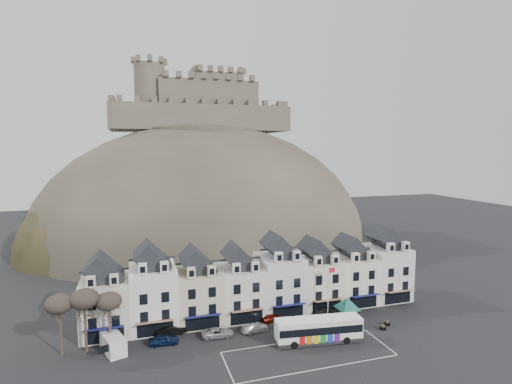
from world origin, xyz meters
The scene contains 21 objects.
ground centered at (0.00, 0.00, 0.00)m, with size 300.00×300.00×0.00m, color black.
coach_bay_markings centered at (2.00, 1.25, 0.00)m, with size 22.00×7.50×0.01m, color silver.
townhouse_terrace centered at (0.15, 15.97, 5.30)m, with size 54.40×9.35×11.80m.
castle_hill centered at (1.25, 68.95, 0.11)m, with size 100.00×76.00×68.00m.
castle centered at (0.51, 75.93, 40.19)m, with size 50.20×22.20×22.00m.
tree_left_far centered at (-29.00, 10.50, 6.90)m, with size 3.61×3.61×8.24m.
tree_left_mid centered at (-26.00, 10.50, 7.24)m, with size 3.78×3.78×8.64m.
tree_left_near centered at (-23.00, 10.50, 6.55)m, with size 3.43×3.43×7.84m.
bus centered at (4.71, 3.87, 1.89)m, with size 12.38×4.30×3.42m.
bus_shelter centered at (11.69, 8.12, 3.09)m, with size 6.28×6.28×3.99m.
red_buoy centered at (10.00, 7.48, 0.95)m, with size 1.51×1.51×1.87m.
flagpole centered at (9.33, 9.81, 4.96)m, with size 1.25×0.25×8.69m.
white_van centered at (-22.62, 9.50, 1.14)m, with size 3.70×5.43×2.28m.
planter_west centered at (17.00, 5.45, 0.43)m, with size 0.99×0.75×0.89m.
planter_east centered at (15.54, 4.38, 0.43)m, with size 1.00×0.76×0.90m.
car_navy centered at (-16.02, 9.50, 0.69)m, with size 1.63×4.05×1.38m, color #0C193E.
car_black centered at (-14.80, 12.00, 0.74)m, with size 1.57×4.49×1.48m, color black.
car_silver centered at (-8.48, 9.50, 0.63)m, with size 2.10×4.49×1.27m, color #A6A9AE.
car_white centered at (-2.85, 9.50, 0.61)m, with size 1.72×4.22×1.23m, color silver.
car_maroon centered at (0.80, 12.00, 0.66)m, with size 1.56×3.87×1.32m, color #560E04.
car_charcoal centered at (9.95, 10.79, 0.72)m, with size 1.53×4.39×1.45m, color black.
Camera 1 is at (-19.45, -44.37, 26.97)m, focal length 28.00 mm.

